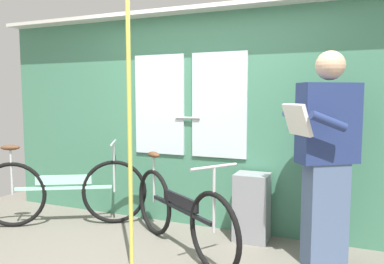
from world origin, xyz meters
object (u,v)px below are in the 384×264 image
(passenger_reading_newspaper, at_px, (326,154))
(handrail_pole, at_px, (130,131))
(trash_bin_by_wall, at_px, (252,207))
(bicycle_near_door, at_px, (63,191))
(bicycle_leaning_behind, at_px, (180,212))

(passenger_reading_newspaper, xyz_separation_m, handrail_pole, (-1.46, -0.66, 0.20))
(passenger_reading_newspaper, relative_size, handrail_pole, 0.78)
(trash_bin_by_wall, distance_m, handrail_pole, 1.49)
(bicycle_near_door, bearing_deg, handrail_pole, -54.65)
(trash_bin_by_wall, bearing_deg, bicycle_leaning_behind, -137.66)
(bicycle_near_door, bearing_deg, trash_bin_by_wall, -18.23)
(passenger_reading_newspaper, bearing_deg, bicycle_leaning_behind, -25.61)
(passenger_reading_newspaper, distance_m, trash_bin_by_wall, 0.97)
(bicycle_near_door, distance_m, passenger_reading_newspaper, 2.76)
(bicycle_near_door, xyz_separation_m, passenger_reading_newspaper, (2.71, 0.06, 0.57))
(bicycle_leaning_behind, xyz_separation_m, trash_bin_by_wall, (0.55, 0.50, -0.03))
(bicycle_leaning_behind, bearing_deg, bicycle_near_door, -150.80)
(bicycle_near_door, relative_size, handrail_pole, 0.70)
(passenger_reading_newspaper, relative_size, trash_bin_by_wall, 2.68)
(bicycle_leaning_behind, relative_size, passenger_reading_newspaper, 0.80)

